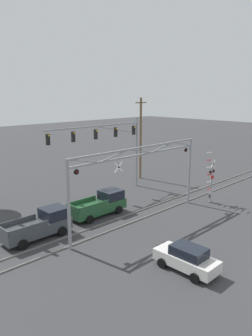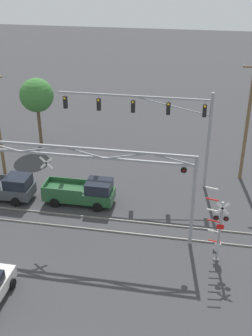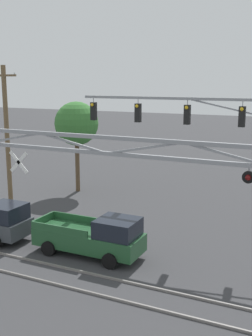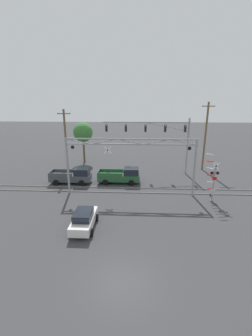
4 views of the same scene
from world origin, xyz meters
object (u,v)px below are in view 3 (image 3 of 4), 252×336
crossing_gantry (73,180)px  pickup_truck_lead (94,237)px  utility_pole_left (7,139)px  background_tree_beyond_span (76,124)px  traffic_signal_span (236,134)px

crossing_gantry → pickup_truck_lead: bearing=108.9°
pickup_truck_lead → utility_pole_left: 9.44m
pickup_truck_lead → background_tree_beyond_span: 12.79m
background_tree_beyond_span → traffic_signal_span: bearing=-24.1°
traffic_signal_span → background_tree_beyond_span: bearing=155.9°
pickup_truck_lead → utility_pole_left: bearing=156.8°
traffic_signal_span → utility_pole_left: 13.56m
traffic_signal_span → background_tree_beyond_span: traffic_signal_span is taller
traffic_signal_span → utility_pole_left: size_ratio=1.32×
traffic_signal_span → pickup_truck_lead: (-5.53, -4.20, -4.71)m
crossing_gantry → background_tree_beyond_span: background_tree_beyond_span is taller
utility_pole_left → pickup_truck_lead: bearing=-23.2°
pickup_truck_lead → utility_pole_left: size_ratio=0.59×
pickup_truck_lead → utility_pole_left: utility_pole_left is taller
crossing_gantry → utility_pole_left: 11.55m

